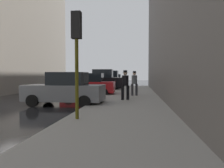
{
  "coord_description": "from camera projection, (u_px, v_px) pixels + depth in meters",
  "views": [
    {
      "loc": [
        6.55,
        -11.03,
        1.63
      ],
      "look_at": [
        4.81,
        3.55,
        1.04
      ],
      "focal_mm": 35.0,
      "sensor_mm": 36.0,
      "label": 1
    }
  ],
  "objects": [
    {
      "name": "sidewalk",
      "position": [
        127.0,
        106.0,
        11.07
      ],
      "size": [
        4.0,
        40.0,
        0.15
      ],
      "primitive_type": "cube",
      "color": "gray",
      "rests_on": "ground_plane"
    },
    {
      "name": "traffic_light",
      "position": [
        77.0,
        42.0,
        7.31
      ],
      "size": [
        0.32,
        0.32,
        3.6
      ],
      "color": "#514C0F",
      "rests_on": "sidewalk"
    },
    {
      "name": "pedestrian_with_fedora",
      "position": [
        125.0,
        83.0,
        13.13
      ],
      "size": [
        0.53,
        0.48,
        1.78
      ],
      "color": "black",
      "rests_on": "sidewalk"
    },
    {
      "name": "parked_gray_coupe",
      "position": [
        65.0,
        90.0,
        11.79
      ],
      "size": [
        4.26,
        2.17,
        1.79
      ],
      "color": "slate",
      "rests_on": "ground_plane"
    },
    {
      "name": "parked_white_van",
      "position": [
        109.0,
        80.0,
        29.74
      ],
      "size": [
        4.62,
        2.11,
        2.25
      ],
      "color": "silver",
      "rests_on": "ground_plane"
    },
    {
      "name": "parked_black_suv",
      "position": [
        102.0,
        81.0,
        23.5
      ],
      "size": [
        4.64,
        2.14,
        2.25
      ],
      "color": "black",
      "rests_on": "ground_plane"
    },
    {
      "name": "parked_blue_sedan",
      "position": [
        114.0,
        80.0,
        35.59
      ],
      "size": [
        4.24,
        2.14,
        1.79
      ],
      "color": "navy",
      "rests_on": "ground_plane"
    },
    {
      "name": "pedestrian_with_beanie",
      "position": [
        134.0,
        82.0,
        15.88
      ],
      "size": [
        0.53,
        0.5,
        1.78
      ],
      "color": "#333338",
      "rests_on": "sidewalk"
    },
    {
      "name": "fire_hydrant",
      "position": [
        112.0,
        89.0,
        18.13
      ],
      "size": [
        0.42,
        0.22,
        0.7
      ],
      "color": "red",
      "rests_on": "sidewalk"
    },
    {
      "name": "ground_plane",
      "position": [
        16.0,
        105.0,
        11.78
      ],
      "size": [
        120.0,
        120.0,
        0.0
      ],
      "primitive_type": "plane",
      "color": "black"
    },
    {
      "name": "parked_red_hatchback",
      "position": [
        89.0,
        85.0,
        17.49
      ],
      "size": [
        4.25,
        2.16,
        1.79
      ],
      "color": "#B2191E",
      "rests_on": "ground_plane"
    }
  ]
}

